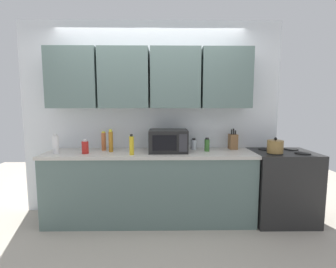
% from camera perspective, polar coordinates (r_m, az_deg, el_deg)
% --- Properties ---
extents(ground_plane, '(8.00, 8.00, 0.00)m').
position_cam_1_polar(ground_plane, '(2.82, -4.98, -25.22)').
color(ground_plane, '#B2A899').
extents(wall_back_with_cabinets, '(3.49, 0.38, 2.60)m').
position_cam_1_polar(wall_back_with_cabinets, '(3.32, -4.09, 8.24)').
color(wall_back_with_cabinets, white).
rests_on(wall_back_with_cabinets, ground_plane).
extents(counter_run, '(2.62, 0.63, 0.90)m').
position_cam_1_polar(counter_run, '(3.26, -4.16, -11.87)').
color(counter_run, slate).
rests_on(counter_run, ground_plane).
extents(stove_range, '(0.76, 0.64, 0.91)m').
position_cam_1_polar(stove_range, '(3.57, 24.71, -10.81)').
color(stove_range, black).
rests_on(stove_range, ground_plane).
extents(kettle, '(0.19, 0.19, 0.19)m').
position_cam_1_polar(kettle, '(3.26, 23.53, -2.67)').
color(kettle, olive).
rests_on(kettle, stove_range).
extents(microwave, '(0.48, 0.37, 0.28)m').
position_cam_1_polar(microwave, '(3.11, 0.07, -1.59)').
color(microwave, black).
rests_on(microwave, counter_run).
extents(knife_block, '(0.11, 0.13, 0.28)m').
position_cam_1_polar(knife_block, '(3.42, 14.78, -1.67)').
color(knife_block, brown).
rests_on(knife_block, counter_run).
extents(bottle_white_jar, '(0.07, 0.07, 0.24)m').
position_cam_1_polar(bottle_white_jar, '(3.29, -24.52, -2.20)').
color(bottle_white_jar, white).
rests_on(bottle_white_jar, counter_run).
extents(bottle_red_sauce, '(0.08, 0.08, 0.17)m').
position_cam_1_polar(bottle_red_sauce, '(3.17, -18.61, -2.87)').
color(bottle_red_sauce, red).
rests_on(bottle_red_sauce, counter_run).
extents(bottle_clear_tall, '(0.07, 0.07, 0.15)m').
position_cam_1_polar(bottle_clear_tall, '(3.29, 5.96, -2.41)').
color(bottle_clear_tall, silver).
rests_on(bottle_clear_tall, counter_run).
extents(bottle_green_oil, '(0.06, 0.06, 0.18)m').
position_cam_1_polar(bottle_green_oil, '(3.19, 8.99, -2.51)').
color(bottle_green_oil, '#386B2D').
rests_on(bottle_green_oil, counter_run).
extents(bottle_amber_vinegar, '(0.06, 0.06, 0.29)m').
position_cam_1_polar(bottle_amber_vinegar, '(3.19, -13.09, -1.63)').
color(bottle_amber_vinegar, '#AD701E').
rests_on(bottle_amber_vinegar, counter_run).
extents(bottle_yellow_mustard, '(0.05, 0.05, 0.25)m').
position_cam_1_polar(bottle_yellow_mustard, '(2.96, -8.42, -2.58)').
color(bottle_yellow_mustard, gold).
rests_on(bottle_yellow_mustard, counter_run).
extents(bottle_spice_jar, '(0.06, 0.06, 0.25)m').
position_cam_1_polar(bottle_spice_jar, '(3.31, -14.64, -1.62)').
color(bottle_spice_jar, '#BC6638').
rests_on(bottle_spice_jar, counter_run).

